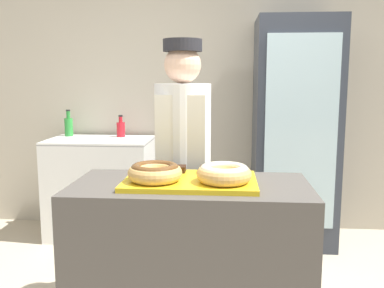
% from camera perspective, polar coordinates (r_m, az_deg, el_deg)
% --- Properties ---
extents(wall_back, '(8.00, 0.06, 2.70)m').
position_cam_1_polar(wall_back, '(4.16, 2.28, 7.23)').
color(wall_back, '#BCB29E').
rests_on(wall_back, ground_plane).
extents(display_counter, '(1.16, 0.57, 0.95)m').
position_cam_1_polar(display_counter, '(2.26, -0.21, -17.11)').
color(display_counter, '#4C4742').
rests_on(display_counter, ground_plane).
extents(serving_tray, '(0.64, 0.42, 0.02)m').
position_cam_1_polar(serving_tray, '(2.09, -0.22, -4.97)').
color(serving_tray, yellow).
rests_on(serving_tray, display_counter).
extents(donut_chocolate_glaze, '(0.26, 0.26, 0.08)m').
position_cam_1_polar(donut_chocolate_glaze, '(2.04, -4.96, -3.69)').
color(donut_chocolate_glaze, tan).
rests_on(donut_chocolate_glaze, serving_tray).
extents(donut_light_glaze, '(0.26, 0.26, 0.08)m').
position_cam_1_polar(donut_light_glaze, '(2.01, 4.29, -3.85)').
color(donut_light_glaze, tan).
rests_on(donut_light_glaze, serving_tray).
extents(brownie_back_left, '(0.08, 0.08, 0.03)m').
position_cam_1_polar(brownie_back_left, '(2.24, -1.87, -3.33)').
color(brownie_back_left, black).
rests_on(brownie_back_left, serving_tray).
extents(brownie_back_right, '(0.08, 0.08, 0.03)m').
position_cam_1_polar(brownie_back_right, '(2.23, 2.09, -3.39)').
color(brownie_back_right, black).
rests_on(brownie_back_right, serving_tray).
extents(baker_person, '(0.34, 0.34, 1.69)m').
position_cam_1_polar(baker_person, '(2.63, -1.23, -3.46)').
color(baker_person, '#4C4C51').
rests_on(baker_person, ground_plane).
extents(beverage_fridge, '(0.70, 0.64, 1.97)m').
position_cam_1_polar(beverage_fridge, '(3.85, 13.51, 1.42)').
color(beverage_fridge, '#333842').
rests_on(beverage_fridge, ground_plane).
extents(chest_freezer, '(0.93, 0.58, 0.91)m').
position_cam_1_polar(chest_freezer, '(4.08, -12.04, -5.64)').
color(chest_freezer, white).
rests_on(chest_freezer, ground_plane).
extents(bottle_red, '(0.08, 0.08, 0.21)m').
position_cam_1_polar(bottle_red, '(4.10, -9.47, 2.05)').
color(bottle_red, red).
rests_on(bottle_red, chest_freezer).
extents(bottle_green, '(0.08, 0.08, 0.25)m').
position_cam_1_polar(bottle_green, '(4.26, -16.12, 2.34)').
color(bottle_green, '#2D8C38').
rests_on(bottle_green, chest_freezer).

